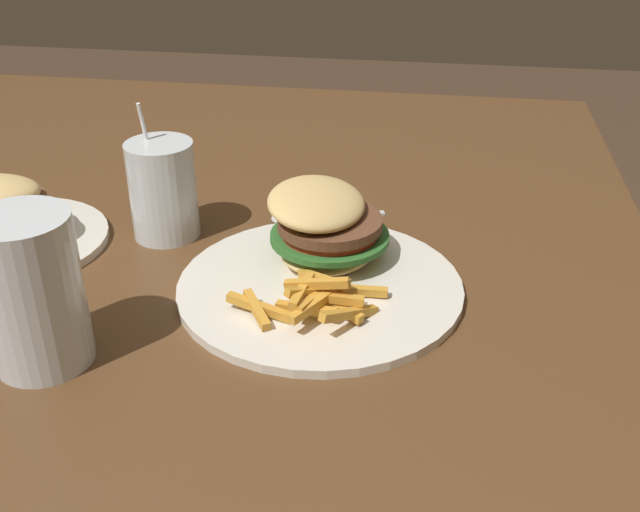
{
  "coord_description": "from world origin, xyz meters",
  "views": [
    {
      "loc": [
        -0.68,
        -0.32,
        1.2
      ],
      "look_at": [
        0.01,
        -0.21,
        0.81
      ],
      "focal_mm": 42.0,
      "sensor_mm": 36.0,
      "label": 1
    }
  ],
  "objects_px": {
    "meal_plate_near": "(323,254)",
    "spoon": "(296,218)",
    "meal_plate_far": "(3,221)",
    "beer_glass": "(33,296)",
    "juice_glass": "(165,192)"
  },
  "relations": [
    {
      "from": "meal_plate_near",
      "to": "spoon",
      "type": "xyz_separation_m",
      "value": [
        0.13,
        0.06,
        -0.02
      ]
    },
    {
      "from": "meal_plate_near",
      "to": "spoon",
      "type": "relative_size",
      "value": 2.08
    },
    {
      "from": "meal_plate_near",
      "to": "juice_glass",
      "type": "xyz_separation_m",
      "value": [
        0.07,
        0.21,
        0.03
      ]
    },
    {
      "from": "juice_glass",
      "to": "meal_plate_near",
      "type": "bearing_deg",
      "value": -109.7
    },
    {
      "from": "beer_glass",
      "to": "juice_glass",
      "type": "distance_m",
      "value": 0.27
    },
    {
      "from": "beer_glass",
      "to": "spoon",
      "type": "relative_size",
      "value": 1.0
    },
    {
      "from": "meal_plate_near",
      "to": "meal_plate_far",
      "type": "height_order",
      "value": "same"
    },
    {
      "from": "juice_glass",
      "to": "meal_plate_far",
      "type": "xyz_separation_m",
      "value": [
        -0.06,
        0.18,
        -0.02
      ]
    },
    {
      "from": "meal_plate_far",
      "to": "beer_glass",
      "type": "bearing_deg",
      "value": -143.22
    },
    {
      "from": "beer_glass",
      "to": "spoon",
      "type": "height_order",
      "value": "beer_glass"
    },
    {
      "from": "beer_glass",
      "to": "juice_glass",
      "type": "height_order",
      "value": "juice_glass"
    },
    {
      "from": "spoon",
      "to": "meal_plate_far",
      "type": "bearing_deg",
      "value": -0.88
    },
    {
      "from": "meal_plate_near",
      "to": "spoon",
      "type": "height_order",
      "value": "meal_plate_near"
    },
    {
      "from": "beer_glass",
      "to": "spoon",
      "type": "xyz_separation_m",
      "value": [
        0.33,
        -0.18,
        -0.06
      ]
    },
    {
      "from": "juice_glass",
      "to": "meal_plate_far",
      "type": "distance_m",
      "value": 0.2
    }
  ]
}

